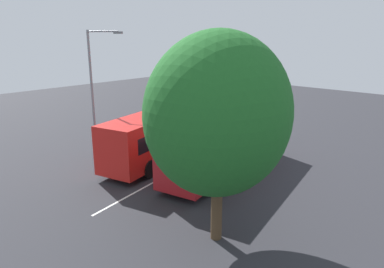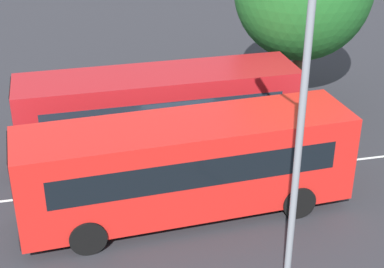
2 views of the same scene
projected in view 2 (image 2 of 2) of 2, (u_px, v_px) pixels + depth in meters
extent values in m
plane|color=#2B2B30|center=(180.00, 180.00, 20.23)|extent=(73.91, 73.91, 0.00)
cube|color=#AD191E|center=(159.00, 109.00, 21.33)|extent=(10.36, 4.23, 2.75)
cube|color=#19232D|center=(14.00, 103.00, 19.93)|extent=(0.51, 2.14, 1.16)
cube|color=#19232D|center=(166.00, 114.00, 20.15)|extent=(8.34, 1.61, 0.88)
cube|color=#19232D|center=(153.00, 88.00, 22.22)|extent=(8.34, 1.61, 0.88)
cube|color=black|center=(12.00, 91.00, 19.72)|extent=(0.45, 1.94, 0.32)
cube|color=black|center=(21.00, 153.00, 20.78)|extent=(0.51, 2.23, 0.36)
cylinder|color=black|center=(75.00, 164.00, 20.19)|extent=(1.10, 0.47, 1.07)
cylinder|color=black|center=(70.00, 134.00, 22.20)|extent=(1.10, 0.47, 1.07)
cylinder|color=black|center=(252.00, 143.00, 21.56)|extent=(1.10, 0.47, 1.07)
cylinder|color=black|center=(233.00, 117.00, 23.58)|extent=(1.10, 0.47, 1.07)
cube|color=red|center=(187.00, 164.00, 17.73)|extent=(10.37, 4.61, 2.75)
cube|color=black|center=(12.00, 166.00, 16.15)|extent=(0.59, 2.13, 1.16)
cube|color=black|center=(199.00, 174.00, 16.55)|extent=(8.28, 1.94, 0.88)
cube|color=black|center=(177.00, 137.00, 18.60)|extent=(8.28, 1.94, 0.88)
cube|color=black|center=(9.00, 151.00, 15.94)|extent=(0.53, 1.93, 0.32)
cube|color=black|center=(20.00, 223.00, 17.00)|extent=(0.59, 2.22, 0.36)
cylinder|color=black|center=(88.00, 237.00, 16.48)|extent=(1.10, 0.51, 1.07)
cylinder|color=black|center=(79.00, 194.00, 18.47)|extent=(1.10, 0.51, 1.07)
cylinder|color=black|center=(298.00, 202.00, 18.08)|extent=(1.10, 0.51, 1.07)
cylinder|color=black|center=(269.00, 166.00, 20.07)|extent=(1.10, 0.51, 1.07)
cylinder|color=gray|center=(296.00, 171.00, 12.82)|extent=(0.16, 0.16, 8.11)
cylinder|color=#4C3823|center=(297.00, 71.00, 25.67)|extent=(0.44, 0.44, 2.91)
cube|color=silver|center=(180.00, 180.00, 20.23)|extent=(15.41, 2.66, 0.01)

